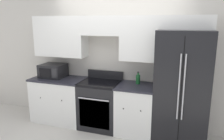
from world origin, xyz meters
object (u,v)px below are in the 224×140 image
oven_range (100,104)px  bottle (138,79)px  refrigerator (182,86)px  microwave (53,71)px

oven_range → bottle: (0.70, 0.12, 0.53)m
oven_range → refrigerator: (1.46, 0.08, 0.49)m
oven_range → refrigerator: 1.54m
refrigerator → bottle: (-0.76, 0.04, 0.05)m
microwave → bottle: bearing=2.6°
refrigerator → microwave: refrigerator is taller
microwave → bottle: 1.74m
refrigerator → microwave: size_ratio=3.98×
refrigerator → oven_range: bearing=-176.9°
oven_range → bottle: bearing=10.0°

